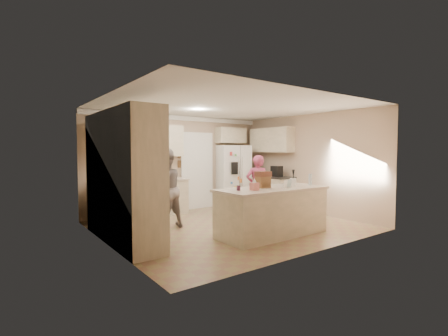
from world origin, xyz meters
TOP-DOWN VIEW (x-y plane):
  - floor at (0.00, 0.00)m, footprint 5.20×4.60m
  - ceiling at (0.00, 0.00)m, footprint 5.20×4.60m
  - wall_back at (0.00, 2.31)m, footprint 5.20×0.02m
  - wall_front at (0.00, -2.31)m, footprint 5.20×0.02m
  - wall_left at (-2.61, 0.00)m, footprint 0.02×4.60m
  - wall_right at (2.61, 0.00)m, footprint 0.02×4.60m
  - crown_back at (0.00, 2.26)m, footprint 5.20×0.08m
  - pantry_bank at (-2.30, 0.20)m, footprint 0.60×2.60m
  - back_base_cab at (-1.15, 2.00)m, footprint 2.20×0.60m
  - back_countertop at (-1.15, 1.99)m, footprint 2.24×0.63m
  - back_upper_cab at (-1.15, 2.12)m, footprint 2.20×0.35m
  - doorway_opening at (0.55, 2.28)m, footprint 0.90×0.06m
  - doorway_casing at (0.55, 2.24)m, footprint 1.02×0.03m
  - wall_frame_upper at (0.02, 2.27)m, footprint 0.15×0.02m
  - wall_frame_lower at (0.02, 2.27)m, footprint 0.15×0.02m
  - refrigerator at (1.61, 1.97)m, footprint 1.02×0.87m
  - fridge_seam at (1.61, 1.61)m, footprint 0.02×0.02m
  - fridge_dispenser at (1.39, 1.60)m, footprint 0.22×0.03m
  - fridge_handle_l at (1.56, 1.60)m, footprint 0.02×0.02m
  - fridge_handle_r at (1.66, 1.60)m, footprint 0.02×0.02m
  - over_fridge_cab at (1.65, 2.12)m, footprint 0.95×0.35m
  - right_base_cab at (2.30, 1.00)m, footprint 0.60×1.20m
  - right_countertop at (2.29, 1.00)m, footprint 0.63×1.24m
  - right_upper_cab at (2.43, 1.20)m, footprint 0.35×1.50m
  - coffee_maker at (2.25, 0.80)m, footprint 0.22×0.28m
  - island_base at (0.20, -1.10)m, footprint 2.20×0.90m
  - island_top at (0.20, -1.10)m, footprint 2.28×0.96m
  - utensil_crock at (0.85, -1.05)m, footprint 0.13×0.13m
  - tissue_box at (-0.35, -1.20)m, footprint 0.13×0.13m
  - tissue_plume at (-0.35, -1.20)m, footprint 0.08×0.08m
  - dollhouse_body at (0.05, -1.00)m, footprint 0.26×0.18m
  - dollhouse_roof at (0.05, -1.00)m, footprint 0.28×0.20m
  - jam_jar at (-0.60, -1.05)m, footprint 0.07×0.07m
  - greeting_card_a at (0.35, -1.30)m, footprint 0.12×0.06m
  - greeting_card_b at (0.50, -1.25)m, footprint 0.12×0.05m
  - water_bottle at (1.15, -1.25)m, footprint 0.07×0.07m
  - shaker_salt at (1.02, -0.88)m, footprint 0.05×0.05m
  - shaker_pepper at (1.09, -0.88)m, footprint 0.05×0.05m
  - teen_boy at (-1.26, 0.59)m, footprint 0.93×0.79m
  - teen_girl at (1.05, 0.28)m, footprint 0.66×0.57m
  - fridge_magnets at (1.61, 1.61)m, footprint 0.76×0.02m

SIDE VIEW (x-z plane):
  - floor at x=0.00m, z-range -0.02..0.00m
  - back_base_cab at x=-1.15m, z-range 0.00..0.88m
  - right_base_cab at x=2.30m, z-range 0.00..0.88m
  - island_base at x=0.20m, z-range 0.00..0.88m
  - teen_girl at x=1.05m, z-range 0.00..1.54m
  - teen_boy at x=-1.26m, z-range 0.00..1.68m
  - back_countertop at x=-1.15m, z-range 0.88..0.92m
  - refrigerator at x=1.61m, z-range 0.00..1.80m
  - fridge_seam at x=1.61m, z-range 0.01..1.79m
  - right_countertop at x=2.29m, z-range 0.88..0.92m
  - island_top at x=0.20m, z-range 0.88..0.93m
  - fridge_magnets at x=1.61m, z-range 0.18..1.62m
  - jam_jar at x=-0.60m, z-range 0.93..1.02m
  - shaker_salt at x=1.02m, z-range 0.93..1.02m
  - shaker_pepper at x=1.09m, z-range 0.93..1.02m
  - tissue_box at x=-0.35m, z-range 0.93..1.07m
  - utensil_crock at x=0.85m, z-range 0.93..1.07m
  - greeting_card_a at x=0.35m, z-range 0.93..1.08m
  - greeting_card_b at x=0.50m, z-range 0.93..1.08m
  - dollhouse_body at x=0.05m, z-range 0.93..1.15m
  - water_bottle at x=1.15m, z-range 0.92..1.17m
  - doorway_opening at x=0.55m, z-range 0.00..2.10m
  - doorway_casing at x=0.55m, z-range -0.06..2.16m
  - fridge_handle_l at x=1.56m, z-range 0.62..1.48m
  - fridge_handle_r at x=1.66m, z-range 0.62..1.48m
  - coffee_maker at x=2.25m, z-range 0.92..1.22m
  - tissue_plume at x=-0.35m, z-range 1.06..1.15m
  - fridge_dispenser at x=1.39m, z-range 0.97..1.32m
  - pantry_bank at x=-2.30m, z-range 0.00..2.35m
  - dollhouse_roof at x=0.05m, z-range 1.15..1.25m
  - wall_frame_lower at x=0.02m, z-range 1.18..1.38m
  - wall_back at x=0.00m, z-range 0.00..2.60m
  - wall_front at x=0.00m, z-range 0.00..2.60m
  - wall_left at x=-2.61m, z-range 0.00..2.60m
  - wall_right at x=2.61m, z-range 0.00..2.60m
  - wall_frame_upper at x=0.02m, z-range 1.45..1.65m
  - back_upper_cab at x=-1.15m, z-range 1.50..2.30m
  - right_upper_cab at x=2.43m, z-range 1.60..2.30m
  - over_fridge_cab at x=1.65m, z-range 1.88..2.33m
  - crown_back at x=0.00m, z-range 2.47..2.59m
  - ceiling at x=0.00m, z-range 2.60..2.62m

